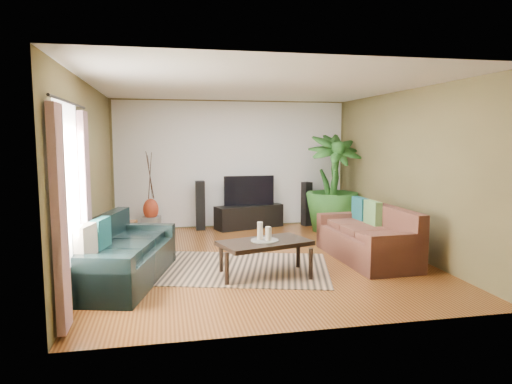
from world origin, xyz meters
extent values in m
plane|color=brown|center=(0.00, 0.00, 0.00)|extent=(5.50, 5.50, 0.00)
plane|color=white|center=(0.00, 0.00, 2.70)|extent=(5.50, 5.50, 0.00)
plane|color=brown|center=(0.00, 2.75, 1.35)|extent=(5.00, 0.00, 5.00)
plane|color=brown|center=(0.00, -2.75, 1.35)|extent=(5.00, 0.00, 5.00)
plane|color=brown|center=(-2.50, 0.00, 1.35)|extent=(0.00, 5.50, 5.50)
plane|color=brown|center=(2.50, 0.00, 1.35)|extent=(0.00, 5.50, 5.50)
plane|color=white|center=(0.00, 2.74, 1.35)|extent=(4.90, 0.00, 4.90)
plane|color=white|center=(-2.48, -1.60, 1.40)|extent=(0.00, 1.80, 1.80)
cube|color=gray|center=(-2.43, -2.35, 1.15)|extent=(0.08, 0.35, 2.20)
cube|color=gray|center=(-2.43, -0.85, 1.15)|extent=(0.08, 0.35, 2.20)
cylinder|color=black|center=(-2.43, -1.60, 2.30)|extent=(0.03, 1.90, 0.03)
cube|color=black|center=(-1.99, -0.75, 0.42)|extent=(1.39, 2.24, 0.85)
cube|color=#562F24|center=(1.66, -0.35, 0.42)|extent=(0.97, 2.01, 0.85)
cube|color=tan|center=(-0.36, -0.47, 0.01)|extent=(2.91, 2.40, 0.01)
cube|color=black|center=(-0.10, -0.90, 0.25)|extent=(1.37, 0.99, 0.50)
cylinder|color=gray|center=(-0.10, -0.90, 0.51)|extent=(0.38, 0.38, 0.02)
cylinder|color=beige|center=(-0.16, -0.87, 0.64)|extent=(0.08, 0.08, 0.24)
cylinder|color=beige|center=(-0.06, -0.94, 0.61)|extent=(0.08, 0.08, 0.19)
cylinder|color=#ECE1C8|center=(-0.03, -0.84, 0.60)|extent=(0.08, 0.08, 0.16)
cube|color=black|center=(0.31, 2.50, 0.24)|extent=(1.52, 0.85, 0.49)
cube|color=black|center=(0.31, 2.50, 0.80)|extent=(1.07, 0.06, 0.63)
cube|color=black|center=(-0.72, 2.50, 0.51)|extent=(0.18, 0.21, 1.02)
cube|color=black|center=(1.59, 2.50, 0.48)|extent=(0.22, 0.23, 0.96)
imported|color=#20501A|center=(1.93, 1.83, 0.99)|extent=(1.20, 1.20, 1.99)
cylinder|color=black|center=(1.93, 1.83, 0.14)|extent=(0.37, 0.37, 0.29)
cube|color=gray|center=(-1.72, 2.34, 0.17)|extent=(0.40, 0.40, 0.34)
ellipsoid|color=#9C341C|center=(-1.72, 2.34, 0.49)|extent=(0.31, 0.31, 0.43)
cube|color=brown|center=(-2.20, 0.89, 0.26)|extent=(0.59, 0.59, 0.51)
camera|label=1|loc=(-1.44, -6.92, 1.93)|focal=32.00mm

